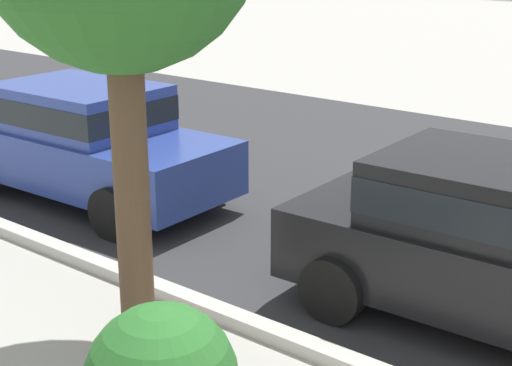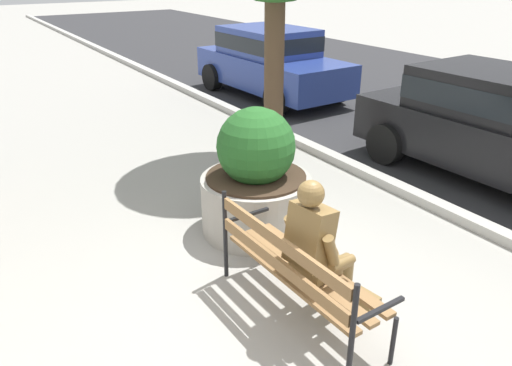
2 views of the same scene
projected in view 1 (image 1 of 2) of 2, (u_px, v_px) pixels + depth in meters
The scene contains 2 objects.
parked_car_blue at pixel (86, 138), 10.32m from camera, with size 4.15×2.02×1.56m.
parked_car_black at pixel (507, 241), 6.86m from camera, with size 4.15×2.02×1.56m.
Camera 1 is at (1.32, -1.95, 3.45)m, focal length 53.83 mm.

